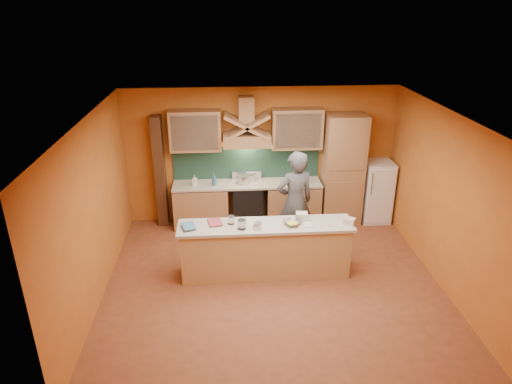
{
  "coord_description": "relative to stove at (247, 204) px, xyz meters",
  "views": [
    {
      "loc": [
        -0.74,
        -6.36,
        4.41
      ],
      "look_at": [
        -0.22,
        0.9,
        1.27
      ],
      "focal_mm": 32.0,
      "sensor_mm": 36.0,
      "label": 1
    }
  ],
  "objects": [
    {
      "name": "base_cabinet_right",
      "position": [
        0.95,
        0.0,
        -0.02
      ],
      "size": [
        1.1,
        0.6,
        0.86
      ],
      "primitive_type": "cube",
      "color": "#A7764C",
      "rests_on": "floor"
    },
    {
      "name": "island_top",
      "position": [
        0.2,
        -1.9,
        0.47
      ],
      "size": [
        2.9,
        0.62,
        0.05
      ],
      "primitive_type": "cube",
      "color": "#B7AD9B",
      "rests_on": "island_body"
    },
    {
      "name": "wall_left",
      "position": [
        -2.45,
        -2.2,
        0.95
      ],
      "size": [
        0.02,
        5.0,
        2.8
      ],
      "primitive_type": "cube",
      "color": "#BD6724",
      "rests_on": "floor"
    },
    {
      "name": "jar_small",
      "position": [
        -0.37,
        -1.84,
        0.57
      ],
      "size": [
        0.13,
        0.13,
        0.14
      ],
      "primitive_type": "cylinder",
      "rotation": [
        0.0,
        0.0,
        0.21
      ],
      "color": "silver",
      "rests_on": "island_top"
    },
    {
      "name": "fridge",
      "position": [
        2.7,
        0.0,
        0.2
      ],
      "size": [
        0.58,
        0.6,
        1.3
      ],
      "primitive_type": "cube",
      "color": "white",
      "rests_on": "floor"
    },
    {
      "name": "pot_small",
      "position": [
        0.1,
        0.16,
        0.52
      ],
      "size": [
        0.2,
        0.2,
        0.14
      ],
      "primitive_type": "cylinder",
      "rotation": [
        0.0,
        0.0,
        0.02
      ],
      "color": "silver",
      "rests_on": "stove"
    },
    {
      "name": "hood_chimney",
      "position": [
        0.0,
        0.15,
        1.95
      ],
      "size": [
        0.3,
        0.3,
        0.5
      ],
      "primitive_type": "cube",
      "color": "#A7764C",
      "rests_on": "wall_back"
    },
    {
      "name": "jar_large",
      "position": [
        -0.2,
        -2.02,
        0.58
      ],
      "size": [
        0.14,
        0.14,
        0.16
      ],
      "primitive_type": "cylinder",
      "rotation": [
        0.0,
        0.0,
        -0.03
      ],
      "color": "silver",
      "rests_on": "island_top"
    },
    {
      "name": "grocery_bag_a",
      "position": [
        0.82,
        -1.76,
        0.56
      ],
      "size": [
        0.21,
        0.18,
        0.12
      ],
      "primitive_type": "cube",
      "rotation": [
        0.0,
        0.0,
        -0.13
      ],
      "color": "beige",
      "rests_on": "island_top"
    },
    {
      "name": "kitchen_scale",
      "position": [
        0.05,
        -2.05,
        0.54
      ],
      "size": [
        0.15,
        0.15,
        0.1
      ],
      "primitive_type": "cube",
      "rotation": [
        0.0,
        0.0,
        -0.36
      ],
      "color": "white",
      "rests_on": "island_top"
    },
    {
      "name": "book_upper",
      "position": [
        -1.16,
        -1.96,
        0.53
      ],
      "size": [
        0.28,
        0.33,
        0.02
      ],
      "primitive_type": "imported",
      "rotation": [
        0.0,
        0.0,
        0.28
      ],
      "color": "teal",
      "rests_on": "island_top"
    },
    {
      "name": "cloth",
      "position": [
        0.83,
        -1.98,
        0.5
      ],
      "size": [
        0.27,
        0.22,
        0.02
      ],
      "primitive_type": "cube",
      "rotation": [
        0.0,
        0.0,
        0.15
      ],
      "color": "beige",
      "rests_on": "island_top"
    },
    {
      "name": "person",
      "position": [
        0.81,
        -1.11,
        0.52
      ],
      "size": [
        0.81,
        0.64,
        1.94
      ],
      "primitive_type": "imported",
      "rotation": [
        0.0,
        0.0,
        3.42
      ],
      "color": "#4C4C51",
      "rests_on": "floor"
    },
    {
      "name": "stove",
      "position": [
        0.0,
        0.0,
        0.0
      ],
      "size": [
        0.6,
        0.58,
        0.9
      ],
      "primitive_type": "cube",
      "color": "black",
      "rests_on": "floor"
    },
    {
      "name": "upper_cabinet_left",
      "position": [
        -1.0,
        0.12,
        1.55
      ],
      "size": [
        1.0,
        0.35,
        0.8
      ],
      "primitive_type": "cube",
      "color": "#A7764C",
      "rests_on": "wall_back"
    },
    {
      "name": "range_hood",
      "position": [
        0.0,
        0.05,
        1.37
      ],
      "size": [
        0.92,
        0.5,
        0.24
      ],
      "primitive_type": "cube",
      "color": "#A7764C",
      "rests_on": "wall_back"
    },
    {
      "name": "pot_large",
      "position": [
        -0.07,
        0.01,
        0.54
      ],
      "size": [
        0.3,
        0.3,
        0.17
      ],
      "primitive_type": "cylinder",
      "rotation": [
        0.0,
        0.0,
        0.18
      ],
      "color": "silver",
      "rests_on": "stove"
    },
    {
      "name": "wall_right",
      "position": [
        3.05,
        -2.2,
        0.95
      ],
      "size": [
        0.02,
        5.0,
        2.8
      ],
      "primitive_type": "cube",
      "color": "#BD6724",
      "rests_on": "floor"
    },
    {
      "name": "soap_bottle_b",
      "position": [
        -0.67,
        -0.06,
        0.59
      ],
      "size": [
        0.12,
        0.12,
        0.25
      ],
      "primitive_type": "imported",
      "rotation": [
        0.0,
        0.0,
        0.37
      ],
      "color": "#305D84",
      "rests_on": "counter_top"
    },
    {
      "name": "floor",
      "position": [
        0.3,
        -2.2,
        -0.45
      ],
      "size": [
        5.5,
        5.0,
        0.01
      ],
      "primitive_type": "cube",
      "color": "brown",
      "rests_on": "ground"
    },
    {
      "name": "backsplash",
      "position": [
        -0.0,
        0.28,
        0.8
      ],
      "size": [
        3.0,
        0.03,
        0.7
      ],
      "primitive_type": "cube",
      "color": "#18362B",
      "rests_on": "wall_back"
    },
    {
      "name": "mixing_bowl",
      "position": [
        0.64,
        -1.94,
        0.53
      ],
      "size": [
        0.37,
        0.37,
        0.07
      ],
      "primitive_type": "imported",
      "rotation": [
        0.0,
        0.0,
        0.42
      ],
      "color": "white",
      "rests_on": "island_top"
    },
    {
      "name": "soap_bottle_a",
      "position": [
        -1.05,
        -0.04,
        0.57
      ],
      "size": [
        0.1,
        0.1,
        0.21
      ],
      "primitive_type": "imported",
      "rotation": [
        0.0,
        0.0,
        -0.03
      ],
      "color": "silver",
      "rests_on": "counter_top"
    },
    {
      "name": "bowl_back",
      "position": [
        0.99,
        -0.14,
        0.5
      ],
      "size": [
        0.23,
        0.23,
        0.07
      ],
      "primitive_type": "imported",
      "rotation": [
        0.0,
        0.0,
        0.05
      ],
      "color": "silver",
      "rests_on": "counter_top"
    },
    {
      "name": "ceiling",
      "position": [
        0.3,
        -2.2,
        2.35
      ],
      "size": [
        5.5,
        5.0,
        0.01
      ],
      "primitive_type": "cube",
      "color": "white",
      "rests_on": "wall_back"
    },
    {
      "name": "upper_cabinet_right",
      "position": [
        1.0,
        0.12,
        1.55
      ],
      "size": [
        1.0,
        0.35,
        0.8
      ],
      "primitive_type": "cube",
      "color": "#A7764C",
      "rests_on": "wall_back"
    },
    {
      "name": "dish_rack",
      "position": [
        1.08,
        -0.05,
        0.52
      ],
      "size": [
        0.35,
        0.31,
        0.1
      ],
      "primitive_type": "cube",
      "rotation": [
        0.0,
        0.0,
        0.39
      ],
      "color": "silver",
      "rests_on": "counter_top"
    },
    {
      "name": "wall_front",
      "position": [
        0.3,
        -4.7,
        0.95
      ],
      "size": [
        5.5,
        0.02,
        2.8
      ],
      "primitive_type": "cube",
      "color": "#BD6724",
      "rests_on": "floor"
    },
    {
      "name": "trim_column_left",
      "position": [
        -1.75,
        0.15,
        0.7
      ],
      "size": [
        0.2,
        0.3,
        2.3
      ],
      "primitive_type": "cube",
      "color": "#472816",
      "rests_on": "floor"
    },
    {
      "name": "pantry_column",
      "position": [
        1.95,
        0.0,
        0.7
      ],
      "size": [
        0.8,
        0.6,
        2.3
      ],
      "primitive_type": "cube",
      "color": "#A7764C",
      "rests_on": "floor"
    },
    {
      "name": "counter_top",
      "position": [
        -0.0,
        0.0,
        0.45
      ],
      "size": [
        3.0,
        0.62,
        0.04
      ],
      "primitive_type": "cube",
      "color": "#B7AD9B",
      "rests_on": "base_cabinet_left"
    },
    {
      "name": "wall_back",
      "position": [
        0.3,
        0.3,
        0.95
      ],
      "size": [
        5.5,
        0.02,
        2.8
      ],
      "primitive_type": "cube",
      "color": "#BD6724",
      "rests_on": "floor"
    },
    {
      "name": "island_body",
      "position": [
        0.2,
        -1.9,
        -0.01
      ],
      "size": [
        2.8,
        0.55,
        0.88
      ],
      "primitive_type": "cube",
      "color": "tan",
      "rests_on": "floor"
    },
    {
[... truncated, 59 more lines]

